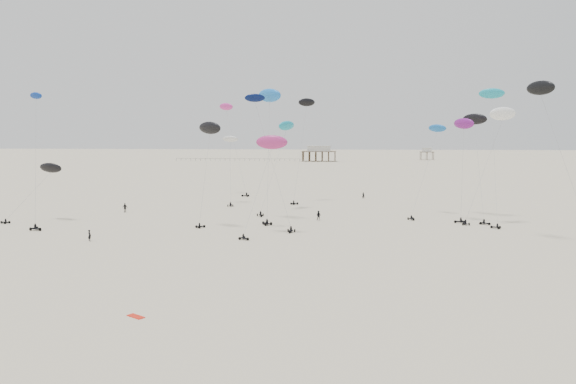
# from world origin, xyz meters

# --- Properties ---
(ground_plane) EXTENTS (900.00, 900.00, 0.00)m
(ground_plane) POSITION_xyz_m (0.00, 200.00, 0.00)
(ground_plane) COLOR beige
(pavilion_main) EXTENTS (21.00, 13.00, 9.80)m
(pavilion_main) POSITION_xyz_m (-10.00, 350.00, 4.22)
(pavilion_main) COLOR brown
(pavilion_main) RESTS_ON ground
(pavilion_small) EXTENTS (9.00, 7.00, 8.00)m
(pavilion_small) POSITION_xyz_m (60.00, 380.00, 3.49)
(pavilion_small) COLOR brown
(pavilion_small) RESTS_ON ground
(pier_fence) EXTENTS (80.20, 0.20, 1.50)m
(pier_fence) POSITION_xyz_m (-62.00, 350.00, 0.77)
(pier_fence) COLOR black
(pier_fence) RESTS_ON ground
(rig_0) EXTENTS (8.70, 12.35, 19.53)m
(rig_0) POSITION_xyz_m (26.00, 113.83, 13.61)
(rig_0) COLOR black
(rig_0) RESTS_ON ground
(rig_1) EXTENTS (4.05, 8.70, 16.25)m
(rig_1) POSITION_xyz_m (-18.01, 127.74, 10.51)
(rig_1) COLOR black
(rig_1) RESTS_ON ground
(rig_3) EXTENTS (9.17, 5.86, 23.25)m
(rig_3) POSITION_xyz_m (-3.80, 92.61, 13.86)
(rig_3) COLOR black
(rig_3) RESTS_ON ground
(rig_4) EXTENTS (6.98, 15.65, 20.74)m
(rig_4) POSITION_xyz_m (-4.62, 117.87, 14.98)
(rig_4) COLOR black
(rig_4) RESTS_ON ground
(rig_5) EXTENTS (5.64, 10.26, 25.09)m
(rig_5) POSITION_xyz_m (-1.26, 133.70, 18.95)
(rig_5) COLOR black
(rig_5) RESTS_ON ground
(rig_6) EXTENTS (7.15, 8.48, 16.49)m
(rig_6) POSITION_xyz_m (-3.22, 88.78, 13.29)
(rig_6) COLOR black
(rig_6) RESTS_ON ground
(rig_8) EXTENTS (6.04, 11.18, 25.01)m
(rig_8) POSITION_xyz_m (-5.34, 103.74, 20.19)
(rig_8) COLOR black
(rig_8) RESTS_ON ground
(rig_9) EXTENTS (9.85, 7.92, 12.23)m
(rig_9) POSITION_xyz_m (-47.35, 98.63, 8.68)
(rig_9) COLOR black
(rig_9) RESTS_ON ground
(rig_10) EXTENTS (10.16, 9.57, 25.27)m
(rig_10) POSITION_xyz_m (-22.68, 149.05, 19.12)
(rig_10) COLOR black
(rig_10) RESTS_ON ground
(rig_11) EXTENTS (7.17, 11.21, 24.28)m
(rig_11) POSITION_xyz_m (-44.75, 91.47, 10.57)
(rig_11) COLOR black
(rig_11) RESTS_ON ground
(rig_12) EXTENTS (4.27, 6.30, 19.43)m
(rig_12) POSITION_xyz_m (30.64, 106.54, 14.88)
(rig_12) COLOR black
(rig_12) RESTS_ON ground
(rig_13) EXTENTS (9.60, 7.89, 24.46)m
(rig_13) POSITION_xyz_m (38.98, 87.68, 20.53)
(rig_13) COLOR black
(rig_13) RESTS_ON ground
(rig_14) EXTENTS (5.26, 16.26, 21.97)m
(rig_14) POSITION_xyz_m (34.44, 113.51, 16.50)
(rig_14) COLOR black
(rig_14) RESTS_ON ground
(rig_15) EXTENTS (9.98, 5.02, 21.30)m
(rig_15) POSITION_xyz_m (36.09, 103.51, 17.56)
(rig_15) COLOR black
(rig_15) RESTS_ON ground
(rig_16) EXTENTS (5.37, 4.34, 18.61)m
(rig_16) POSITION_xyz_m (-14.51, 94.24, 15.37)
(rig_16) COLOR black
(rig_16) RESTS_ON ground
(rig_17) EXTENTS (5.33, 16.24, 26.73)m
(rig_17) POSITION_xyz_m (36.61, 110.36, 20.77)
(rig_17) COLOR black
(rig_17) RESTS_ON ground
(spectator_0) EXTENTS (0.90, 0.85, 2.04)m
(spectator_0) POSITION_xyz_m (-29.48, 79.44, 0.00)
(spectator_0) COLOR black
(spectator_0) RESTS_ON ground
(spectator_1) EXTENTS (1.15, 0.80, 2.15)m
(spectator_1) POSITION_xyz_m (4.01, 104.42, 0.00)
(spectator_1) COLOR black
(spectator_1) RESTS_ON ground
(spectator_2) EXTENTS (1.40, 0.85, 2.26)m
(spectator_2) POSITION_xyz_m (-37.02, 111.05, 0.00)
(spectator_2) COLOR black
(spectator_2) RESTS_ON ground
(spectator_3) EXTENTS (0.75, 0.55, 1.98)m
(spectator_3) POSITION_xyz_m (13.19, 142.00, 0.00)
(spectator_3) COLOR black
(spectator_3) RESTS_ON ground
(grounded_kite_b) EXTENTS (1.89, 1.56, 0.07)m
(grounded_kite_b) POSITION_xyz_m (-8.82, 45.63, 0.00)
(grounded_kite_b) COLOR red
(grounded_kite_b) RESTS_ON ground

